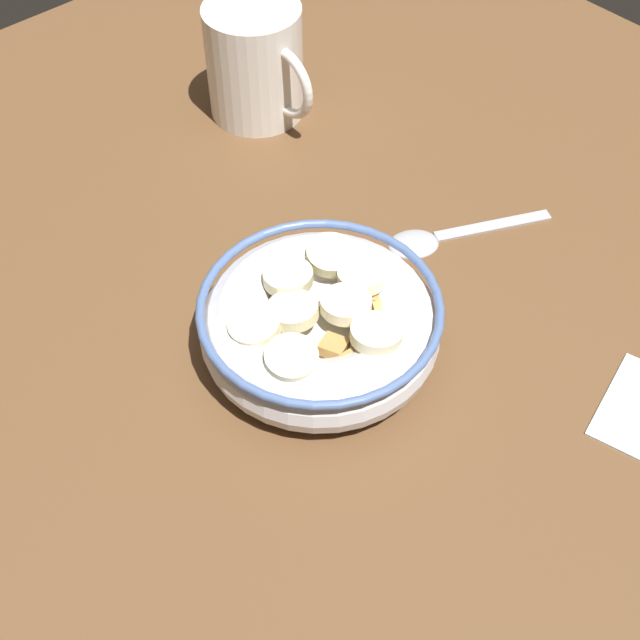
# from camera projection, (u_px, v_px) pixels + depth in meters

# --- Properties ---
(ground_plane) EXTENTS (1.00, 1.00, 0.02)m
(ground_plane) POSITION_uv_depth(u_px,v_px,m) (320.00, 358.00, 0.59)
(ground_plane) COLOR brown
(cereal_bowl) EXTENTS (0.16, 0.16, 0.05)m
(cereal_bowl) POSITION_uv_depth(u_px,v_px,m) (320.00, 324.00, 0.56)
(cereal_bowl) COLOR silver
(cereal_bowl) RESTS_ON ground_plane
(spoon) EXTENTS (0.08, 0.13, 0.01)m
(spoon) POSITION_uv_depth(u_px,v_px,m) (436.00, 237.00, 0.64)
(spoon) COLOR #A5A5AD
(spoon) RESTS_ON ground_plane
(coffee_mug) EXTENTS (0.11, 0.08, 0.10)m
(coffee_mug) POSITION_uv_depth(u_px,v_px,m) (256.00, 62.00, 0.71)
(coffee_mug) COLOR white
(coffee_mug) RESTS_ON ground_plane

